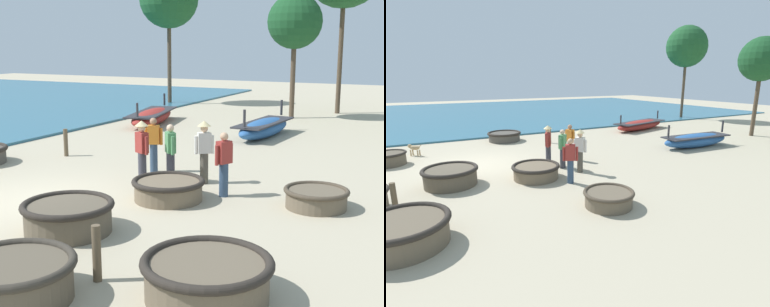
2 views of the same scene
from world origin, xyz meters
TOP-DOWN VIEW (x-y plane):
  - ground_plane at (0.00, 0.00)m, footprint 80.00×80.00m
  - sea at (-19.68, 4.00)m, footprint 28.00×52.00m
  - coracle_center at (-1.84, -3.27)m, footprint 1.41×1.41m
  - coracle_nearest at (5.98, 2.46)m, footprint 1.46×1.46m
  - coracle_upturned at (5.62, -2.58)m, footprint 1.95×1.95m
  - coracle_front_right at (2.71, 1.52)m, footprint 1.73×1.73m
  - coracle_front_left at (2.02, -1.27)m, footprint 1.82×1.82m
  - coracle_far_left at (-4.47, 2.31)m, footprint 1.89×1.89m
  - long_boat_white_hull at (1.90, 10.77)m, footprint 1.37×4.19m
  - long_boat_ochre_hull at (-3.81, 11.79)m, footprint 2.37×4.87m
  - fisherman_hauling at (0.99, 3.79)m, footprint 0.50×0.33m
  - fisherman_by_coracle at (2.00, 2.94)m, footprint 0.39×0.41m
  - fisherman_with_hat at (1.34, 2.60)m, footprint 0.48×0.36m
  - fisherman_crouching at (2.81, 3.29)m, footprint 0.44×0.38m
  - fisherman_standing_right at (3.76, 2.39)m, footprint 0.35×0.48m
  - dog at (-3.08, -2.31)m, footprint 0.48×0.57m
  - mooring_post_shoreline at (-2.71, 4.41)m, footprint 0.14×0.14m
  - mooring_post_mid_beach at (3.85, -2.81)m, footprint 0.14×0.14m
  - tree_leftmost at (1.36, 16.49)m, footprint 2.61×2.61m
  - tree_right_mid at (-6.99, 19.24)m, footprint 3.48×3.48m

SIDE VIEW (x-z plane):
  - ground_plane at x=0.00m, z-range 0.00..0.00m
  - sea at x=-19.68m, z-range 0.00..0.10m
  - coracle_nearest at x=5.98m, z-range 0.02..0.48m
  - coracle_front_right at x=2.71m, z-range 0.02..0.54m
  - coracle_far_left at x=-4.47m, z-range 0.03..0.55m
  - coracle_center at x=-1.84m, z-range 0.02..0.57m
  - coracle_front_left at x=2.02m, z-range 0.03..0.65m
  - long_boat_ochre_hull at x=-3.81m, z-range -0.25..0.94m
  - coracle_upturned at x=5.62m, z-range 0.03..0.66m
  - long_boat_white_hull at x=1.90m, z-range -0.27..1.01m
  - dog at x=-3.08m, z-range 0.10..0.64m
  - mooring_post_shoreline at x=-2.71m, z-range 0.00..0.90m
  - mooring_post_mid_beach at x=3.85m, z-range 0.00..0.91m
  - fisherman_hauling at x=0.99m, z-range 0.05..1.62m
  - fisherman_by_coracle at x=2.00m, z-range 0.05..1.62m
  - fisherman_standing_right at x=3.76m, z-range 0.05..1.62m
  - fisherman_with_hat at x=1.34m, z-range 0.12..1.79m
  - fisherman_crouching at x=2.81m, z-range 0.12..1.79m
  - tree_leftmost at x=1.36m, z-range 1.63..7.58m
  - tree_right_mid at x=-6.99m, z-range 2.20..10.14m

